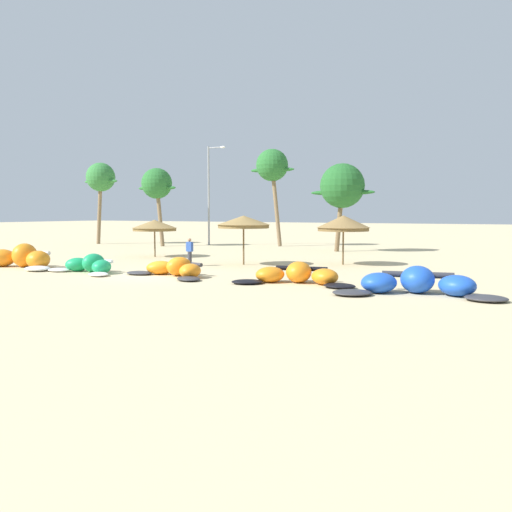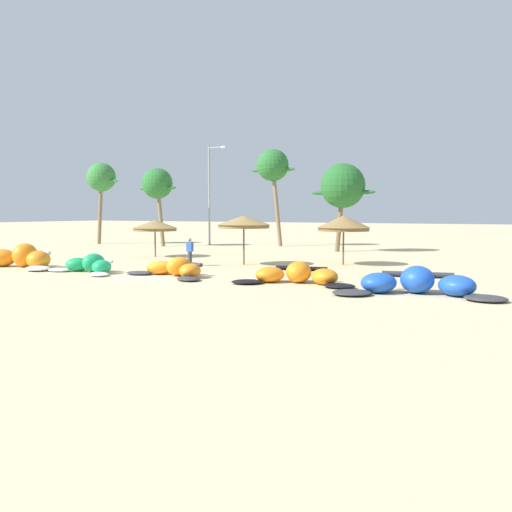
{
  "view_description": "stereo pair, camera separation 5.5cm",
  "coord_description": "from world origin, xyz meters",
  "px_view_note": "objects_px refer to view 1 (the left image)",
  "views": [
    {
      "loc": [
        17.15,
        -21.54,
        3.13
      ],
      "look_at": [
        4.69,
        2.0,
        1.0
      ],
      "focal_mm": 38.63,
      "sensor_mm": 36.0,
      "label": 1
    },
    {
      "loc": [
        17.2,
        -21.51,
        3.13
      ],
      "look_at": [
        4.69,
        2.0,
        1.0
      ],
      "focal_mm": 38.63,
      "sensor_mm": 36.0,
      "label": 2
    }
  ],
  "objects_px": {
    "palm_center_left": "(342,186)",
    "lamppost_west": "(210,190)",
    "kite_left_of_center": "(175,269)",
    "kite_right_of_center": "(417,284)",
    "kite_center": "(297,275)",
    "beach_umbrella_near_van": "(155,225)",
    "person_near_kites": "(190,252)",
    "palm_left": "(157,185)",
    "kite_far_left": "(20,258)",
    "palm_leftmost": "(101,178)",
    "beach_umbrella_middle": "(244,222)",
    "kite_left": "(89,265)",
    "beach_umbrella_near_palms": "(343,223)",
    "palm_left_of_gap": "(272,167)"
  },
  "relations": [
    {
      "from": "kite_left",
      "to": "lamppost_west",
      "type": "xyz_separation_m",
      "value": [
        -7.28,
        22.94,
        4.81
      ]
    },
    {
      "from": "person_near_kites",
      "to": "palm_left",
      "type": "bearing_deg",
      "value": 133.4
    },
    {
      "from": "kite_left_of_center",
      "to": "palm_center_left",
      "type": "height_order",
      "value": "palm_center_left"
    },
    {
      "from": "palm_left",
      "to": "kite_right_of_center",
      "type": "bearing_deg",
      "value": -35.1
    },
    {
      "from": "kite_left_of_center",
      "to": "kite_left",
      "type": "bearing_deg",
      "value": -170.83
    },
    {
      "from": "lamppost_west",
      "to": "kite_center",
      "type": "bearing_deg",
      "value": -49.75
    },
    {
      "from": "palm_center_left",
      "to": "kite_left",
      "type": "bearing_deg",
      "value": -107.4
    },
    {
      "from": "kite_right_of_center",
      "to": "beach_umbrella_near_van",
      "type": "relative_size",
      "value": 2.04
    },
    {
      "from": "palm_center_left",
      "to": "beach_umbrella_middle",
      "type": "bearing_deg",
      "value": -96.52
    },
    {
      "from": "kite_center",
      "to": "person_near_kites",
      "type": "relative_size",
      "value": 3.5
    },
    {
      "from": "kite_left_of_center",
      "to": "kite_right_of_center",
      "type": "bearing_deg",
      "value": -2.56
    },
    {
      "from": "lamppost_west",
      "to": "palm_center_left",
      "type": "bearing_deg",
      "value": -9.29
    },
    {
      "from": "kite_far_left",
      "to": "kite_center",
      "type": "height_order",
      "value": "kite_far_left"
    },
    {
      "from": "kite_center",
      "to": "lamppost_west",
      "type": "bearing_deg",
      "value": 130.25
    },
    {
      "from": "kite_right_of_center",
      "to": "palm_center_left",
      "type": "relative_size",
      "value": 0.92
    },
    {
      "from": "person_near_kites",
      "to": "palm_left_of_gap",
      "type": "height_order",
      "value": "palm_left_of_gap"
    },
    {
      "from": "beach_umbrella_near_palms",
      "to": "person_near_kites",
      "type": "height_order",
      "value": "beach_umbrella_near_palms"
    },
    {
      "from": "kite_right_of_center",
      "to": "palm_leftmost",
      "type": "distance_m",
      "value": 39.9
    },
    {
      "from": "kite_right_of_center",
      "to": "lamppost_west",
      "type": "distance_m",
      "value": 33.26
    },
    {
      "from": "person_near_kites",
      "to": "palm_leftmost",
      "type": "xyz_separation_m",
      "value": [
        -20.36,
        14.31,
        5.57
      ]
    },
    {
      "from": "kite_far_left",
      "to": "person_near_kites",
      "type": "xyz_separation_m",
      "value": [
        7.94,
        5.24,
        0.3
      ]
    },
    {
      "from": "kite_center",
      "to": "beach_umbrella_near_van",
      "type": "distance_m",
      "value": 17.04
    },
    {
      "from": "palm_center_left",
      "to": "kite_far_left",
      "type": "bearing_deg",
      "value": -119.91
    },
    {
      "from": "kite_right_of_center",
      "to": "beach_umbrella_middle",
      "type": "xyz_separation_m",
      "value": [
        -11.6,
        7.2,
        2.14
      ]
    },
    {
      "from": "palm_left_of_gap",
      "to": "kite_far_left",
      "type": "bearing_deg",
      "value": -98.87
    },
    {
      "from": "kite_left_of_center",
      "to": "lamppost_west",
      "type": "distance_m",
      "value": 25.72
    },
    {
      "from": "palm_left_of_gap",
      "to": "kite_right_of_center",
      "type": "bearing_deg",
      "value": -53.24
    },
    {
      "from": "kite_center",
      "to": "person_near_kites",
      "type": "distance_m",
      "value": 9.66
    },
    {
      "from": "beach_umbrella_near_palms",
      "to": "palm_leftmost",
      "type": "relative_size",
      "value": 0.4
    },
    {
      "from": "kite_right_of_center",
      "to": "kite_left",
      "type": "bearing_deg",
      "value": -179.1
    },
    {
      "from": "lamppost_west",
      "to": "kite_left_of_center",
      "type": "bearing_deg",
      "value": -61.28
    },
    {
      "from": "kite_left_of_center",
      "to": "palm_left",
      "type": "height_order",
      "value": "palm_left"
    },
    {
      "from": "palm_center_left",
      "to": "lamppost_west",
      "type": "distance_m",
      "value": 13.95
    },
    {
      "from": "palm_left",
      "to": "kite_far_left",
      "type": "bearing_deg",
      "value": -74.22
    },
    {
      "from": "kite_far_left",
      "to": "beach_umbrella_near_van",
      "type": "distance_m",
      "value": 9.91
    },
    {
      "from": "beach_umbrella_near_van",
      "to": "palm_center_left",
      "type": "bearing_deg",
      "value": 48.27
    },
    {
      "from": "kite_left_of_center",
      "to": "kite_right_of_center",
      "type": "relative_size",
      "value": 0.8
    },
    {
      "from": "beach_umbrella_near_palms",
      "to": "palm_left",
      "type": "bearing_deg",
      "value": 156.19
    },
    {
      "from": "beach_umbrella_middle",
      "to": "beach_umbrella_near_van",
      "type": "bearing_deg",
      "value": 165.34
    },
    {
      "from": "kite_right_of_center",
      "to": "beach_umbrella_near_palms",
      "type": "distance_m",
      "value": 12.04
    },
    {
      "from": "beach_umbrella_middle",
      "to": "person_near_kites",
      "type": "relative_size",
      "value": 1.96
    },
    {
      "from": "palm_leftmost",
      "to": "lamppost_west",
      "type": "relative_size",
      "value": 0.86
    },
    {
      "from": "person_near_kites",
      "to": "lamppost_west",
      "type": "bearing_deg",
      "value": 119.24
    },
    {
      "from": "kite_far_left",
      "to": "palm_left_of_gap",
      "type": "xyz_separation_m",
      "value": [
        3.82,
        24.44,
        6.74
      ]
    },
    {
      "from": "palm_left",
      "to": "kite_left",
      "type": "bearing_deg",
      "value": -60.93
    },
    {
      "from": "kite_right_of_center",
      "to": "lamppost_west",
      "type": "xyz_separation_m",
      "value": [
        -23.86,
        22.68,
        4.77
      ]
    },
    {
      "from": "person_near_kites",
      "to": "palm_leftmost",
      "type": "bearing_deg",
      "value": 144.9
    },
    {
      "from": "kite_far_left",
      "to": "kite_left_of_center",
      "type": "height_order",
      "value": "kite_far_left"
    },
    {
      "from": "kite_far_left",
      "to": "person_near_kites",
      "type": "height_order",
      "value": "person_near_kites"
    },
    {
      "from": "kite_left_of_center",
      "to": "kite_right_of_center",
      "type": "xyz_separation_m",
      "value": [
        11.71,
        -0.52,
        0.05
      ]
    }
  ]
}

